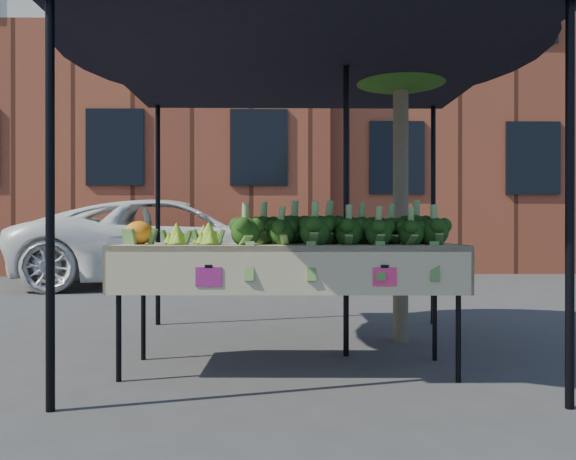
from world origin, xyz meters
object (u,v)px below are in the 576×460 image
object	(u,v)px
table	(288,307)
canopy	(302,184)
vehicle	(176,132)
street_tree	(401,122)

from	to	relation	value
table	canopy	world-z (taller)	canopy
table	canopy	size ratio (longest dim) A/B	0.77
canopy	vehicle	world-z (taller)	vehicle
canopy	table	bearing A→B (deg)	-102.13
vehicle	street_tree	size ratio (longest dim) A/B	1.38
vehicle	street_tree	bearing A→B (deg)	-158.90
canopy	vehicle	distance (m)	6.22
table	vehicle	size ratio (longest dim) A/B	0.45
canopy	vehicle	bearing A→B (deg)	109.27
vehicle	street_tree	distance (m)	6.05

